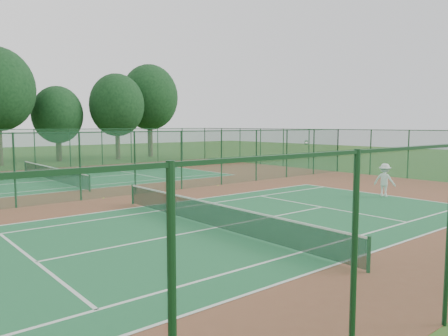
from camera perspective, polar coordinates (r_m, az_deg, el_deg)
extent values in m
plane|color=#2D5219|center=(23.97, -14.73, -3.74)|extent=(120.00, 120.00, 0.00)
cube|color=brown|center=(23.97, -14.73, -3.73)|extent=(40.00, 36.00, 0.01)
cube|color=#1E5F35|center=(16.39, -1.18, -7.82)|extent=(23.77, 10.97, 0.01)
cube|color=#226C3D|center=(32.28, -21.50, -1.54)|extent=(23.77, 10.97, 0.01)
cube|color=#1B512D|center=(40.76, -25.56, 2.17)|extent=(40.00, 0.02, 3.50)
cube|color=#153A1F|center=(40.71, -25.66, 4.57)|extent=(40.00, 0.05, 0.05)
cube|color=#184828|center=(36.89, 14.63, 2.23)|extent=(0.02, 36.00, 3.50)
cube|color=#163C1D|center=(36.84, 14.70, 4.89)|extent=(0.05, 36.00, 0.05)
cube|color=#18492D|center=(23.75, -14.83, 0.43)|extent=(40.00, 0.02, 3.50)
cube|color=#13351D|center=(23.66, -14.94, 4.56)|extent=(40.00, 0.05, 0.05)
cylinder|color=#13361B|center=(12.11, 18.38, -10.69)|extent=(0.10, 0.10, 0.97)
cylinder|color=#13361B|center=(21.59, -11.84, -3.39)|extent=(0.10, 0.10, 0.97)
cube|color=black|center=(16.29, -1.18, -6.21)|extent=(0.02, 12.80, 0.85)
cube|color=white|center=(16.21, -1.19, -4.71)|extent=(0.04, 12.80, 0.06)
cylinder|color=#13351E|center=(26.26, -17.16, -1.92)|extent=(0.10, 0.10, 0.97)
cylinder|color=#13351E|center=(38.34, -24.53, 0.13)|extent=(0.10, 0.10, 0.97)
cube|color=black|center=(32.23, -21.53, -0.71)|extent=(0.02, 12.80, 0.85)
cube|color=white|center=(32.19, -21.56, 0.06)|extent=(0.04, 12.80, 0.06)
imported|color=white|center=(24.76, 20.24, -1.49)|extent=(0.86, 1.25, 1.77)
sphere|color=#B8D030|center=(25.58, -6.46, -2.90)|extent=(0.08, 0.08, 0.08)
sphere|color=#DAEB36|center=(27.47, -0.79, -2.28)|extent=(0.07, 0.07, 0.07)
sphere|color=#BBD932|center=(23.59, -15.47, -3.80)|extent=(0.07, 0.07, 0.07)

